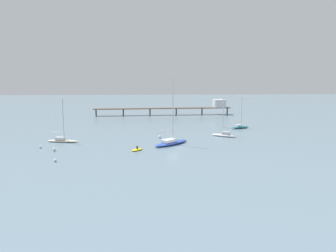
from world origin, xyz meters
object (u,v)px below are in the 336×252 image
object	(u,v)px
mooring_buoy_inner	(55,160)
mooring_buoy_outer	(40,147)
mooring_buoy_far	(54,149)
pier	(194,106)
sailboat_cream	(62,139)
mooring_buoy_mid	(160,137)
sailboat_white	(224,134)
dinghy_yellow	(137,149)
sailboat_blue	(171,141)
sailboat_teal	(240,126)

from	to	relation	value
mooring_buoy_inner	mooring_buoy_outer	distance (m)	13.21
mooring_buoy_far	pier	bearing A→B (deg)	58.28
sailboat_cream	mooring_buoy_mid	xyz separation A→B (m)	(23.29, 3.54, -0.29)
mooring_buoy_far	mooring_buoy_inner	xyz separation A→B (m)	(2.74, -8.63, -0.07)
sailboat_white	dinghy_yellow	distance (m)	26.26
sailboat_blue	mooring_buoy_far	size ratio (longest dim) A/B	21.36
dinghy_yellow	mooring_buoy_inner	bearing A→B (deg)	-150.58
pier	mooring_buoy_mid	distance (m)	50.98
sailboat_blue	sailboat_teal	size ratio (longest dim) A/B	1.62
mooring_buoy_far	sailboat_cream	bearing A→B (deg)	95.23
sailboat_cream	dinghy_yellow	world-z (taller)	sailboat_cream
sailboat_teal	mooring_buoy_inner	bearing A→B (deg)	-141.54
sailboat_blue	sailboat_cream	bearing A→B (deg)	170.66
sailboat_blue	sailboat_cream	world-z (taller)	sailboat_blue
mooring_buoy_mid	mooring_buoy_outer	xyz separation A→B (m)	(-26.29, -9.82, -0.07)
dinghy_yellow	mooring_buoy_outer	world-z (taller)	dinghy_yellow
dinghy_yellow	mooring_buoy_inner	size ratio (longest dim) A/B	5.57
dinghy_yellow	mooring_buoy_inner	xyz separation A→B (m)	(-14.62, -8.24, 0.08)
sailboat_blue	sailboat_teal	distance (m)	30.93
sailboat_white	mooring_buoy_mid	world-z (taller)	sailboat_white
pier	sailboat_cream	xyz separation A→B (m)	(-38.62, -52.04, -3.02)
sailboat_blue	sailboat_white	size ratio (longest dim) A/B	1.53
sailboat_white	dinghy_yellow	xyz separation A→B (m)	(-21.94, -14.42, -0.46)
sailboat_cream	mooring_buoy_inner	distance (m)	18.10
sailboat_cream	sailboat_blue	bearing A→B (deg)	-9.34
sailboat_teal	mooring_buoy_far	bearing A→B (deg)	-150.58
sailboat_cream	mooring_buoy_outer	bearing A→B (deg)	-115.56
mooring_buoy_far	dinghy_yellow	bearing A→B (deg)	-1.28
sailboat_white	mooring_buoy_far	bearing A→B (deg)	-160.35
pier	sailboat_blue	xyz separation A→B (m)	(-12.96, -56.26, -2.91)
pier	mooring_buoy_far	world-z (taller)	pier
pier	sailboat_teal	xyz separation A→B (m)	(9.18, -34.65, -3.05)
pier	mooring_buoy_inner	distance (m)	78.15
mooring_buoy_mid	mooring_buoy_outer	world-z (taller)	mooring_buoy_mid
mooring_buoy_far	mooring_buoy_mid	bearing A→B (deg)	29.38
pier	mooring_buoy_outer	world-z (taller)	pier
sailboat_cream	sailboat_teal	bearing A→B (deg)	19.99
mooring_buoy_mid	mooring_buoy_far	bearing A→B (deg)	-150.62
mooring_buoy_inner	sailboat_teal	bearing A→B (deg)	38.46
sailboat_blue	dinghy_yellow	bearing A→B (deg)	-144.76
sailboat_white	sailboat_teal	world-z (taller)	sailboat_white
pier	mooring_buoy_far	distance (m)	71.95
dinghy_yellow	mooring_buoy_outer	distance (m)	21.44
sailboat_blue	dinghy_yellow	distance (m)	9.16
sailboat_white	mooring_buoy_mid	distance (m)	16.92
dinghy_yellow	mooring_buoy_outer	bearing A→B (deg)	171.39
mooring_buoy_far	mooring_buoy_outer	xyz separation A→B (m)	(-3.84, 2.82, -0.06)
pier	dinghy_yellow	world-z (taller)	pier
sailboat_white	sailboat_blue	bearing A→B (deg)	-147.71
sailboat_white	mooring_buoy_far	distance (m)	41.74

